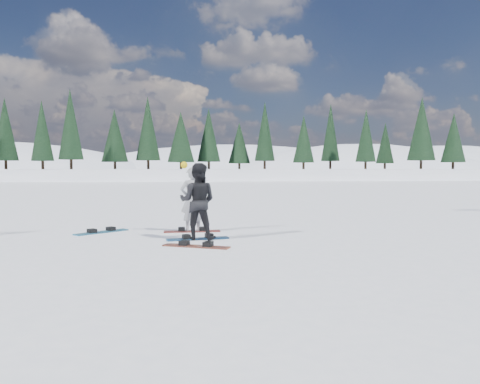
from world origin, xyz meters
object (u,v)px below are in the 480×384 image
snowboarder_woman (192,199)px  snowboard_loose_a (102,232)px  snowboarder_man (198,201)px  snowboard_loose_b (196,246)px

snowboarder_woman → snowboard_loose_a: 2.54m
snowboarder_man → snowboard_loose_a: (-2.51, 1.45, -0.90)m
snowboarder_woman → snowboard_loose_b: snowboarder_woman is taller
snowboarder_woman → snowboard_loose_a: snowboarder_woman is taller
snowboarder_woman → snowboarder_man: (0.13, -1.33, 0.04)m
snowboard_loose_a → snowboard_loose_b: size_ratio=1.00×
snowboard_loose_b → snowboarder_woman: bearing=115.7°
snowboarder_woman → snowboard_loose_b: (0.06, -2.41, -0.86)m
snowboarder_man → snowboarder_woman: bearing=-71.9°
snowboarder_woman → snowboarder_man: bearing=79.9°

